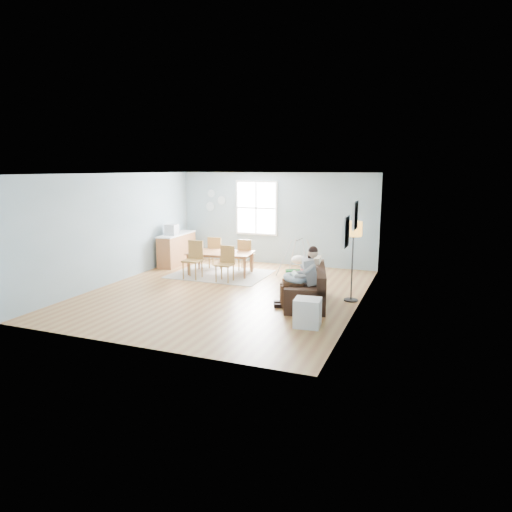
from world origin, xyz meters
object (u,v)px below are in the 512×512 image
at_px(floor_lamp, 353,236).
at_px(chair_se, 226,261).
at_px(chair_sw, 194,257).
at_px(monitor, 171,230).
at_px(dining_table, 220,263).
at_px(sofa, 308,290).
at_px(counter, 177,249).
at_px(baby_swing, 299,259).
at_px(storage_cube, 307,313).
at_px(chair_ne, 245,253).
at_px(father, 302,275).
at_px(chair_nw, 216,251).
at_px(toddler, 305,271).

xyz_separation_m(floor_lamp, chair_se, (-3.26, 0.62, -0.92)).
height_order(chair_sw, monitor, monitor).
bearing_deg(dining_table, sofa, -38.46).
relative_size(dining_table, counter, 1.03).
height_order(chair_sw, baby_swing, baby_swing).
bearing_deg(baby_swing, storage_cube, -71.88).
bearing_deg(storage_cube, chair_ne, 126.26).
bearing_deg(baby_swing, monitor, -175.84).
xyz_separation_m(storage_cube, counter, (-5.04, 3.91, 0.21)).
distance_m(floor_lamp, storage_cube, 2.29).
bearing_deg(father, chair_nw, 141.16).
height_order(chair_ne, baby_swing, baby_swing).
relative_size(sofa, dining_table, 1.18).
xyz_separation_m(chair_sw, counter, (-1.33, 1.36, -0.09)).
height_order(chair_se, monitor, monitor).
xyz_separation_m(chair_ne, monitor, (-2.22, -0.21, 0.57)).
bearing_deg(chair_nw, dining_table, -54.44).
bearing_deg(toddler, baby_swing, 109.10).
height_order(sofa, toddler, toddler).
distance_m(floor_lamp, chair_ne, 3.87).
height_order(storage_cube, chair_se, chair_se).
relative_size(sofa, baby_swing, 1.95).
height_order(father, dining_table, father).
height_order(father, storage_cube, father).
height_order(sofa, dining_table, sofa).
bearing_deg(chair_se, sofa, -24.37).
height_order(storage_cube, monitor, monitor).
bearing_deg(chair_nw, chair_sw, -90.32).
height_order(sofa, monitor, monitor).
bearing_deg(monitor, floor_lamp, -17.01).
distance_m(sofa, chair_ne, 3.39).
height_order(monitor, baby_swing, monitor).
bearing_deg(chair_sw, dining_table, 53.87).
xyz_separation_m(dining_table, monitor, (-1.75, 0.43, 0.77)).
height_order(floor_lamp, dining_table, floor_lamp).
bearing_deg(chair_ne, floor_lamp, -30.03).
height_order(dining_table, counter, counter).
bearing_deg(chair_sw, toddler, -16.33).
bearing_deg(storage_cube, monitor, 144.32).
height_order(sofa, storage_cube, sofa).
distance_m(sofa, toddler, 0.43).
bearing_deg(father, sofa, 81.05).
relative_size(sofa, father, 1.60).
bearing_deg(chair_sw, baby_swing, 28.43).
relative_size(dining_table, chair_ne, 1.91).
distance_m(toddler, floor_lamp, 1.26).
distance_m(chair_sw, monitor, 1.75).
height_order(floor_lamp, chair_sw, floor_lamp).
bearing_deg(monitor, chair_sw, -38.90).
height_order(dining_table, chair_nw, chair_nw).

